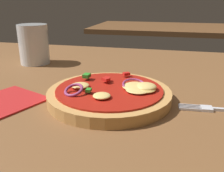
% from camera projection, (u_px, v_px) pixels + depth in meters
% --- Properties ---
extents(dining_table, '(1.28, 0.90, 0.03)m').
position_uv_depth(dining_table, '(129.00, 101.00, 0.48)').
color(dining_table, brown).
rests_on(dining_table, ground).
extents(pizza, '(0.22, 0.22, 0.04)m').
position_uv_depth(pizza, '(111.00, 94.00, 0.45)').
color(pizza, tan).
rests_on(pizza, dining_table).
extents(fork, '(0.16, 0.02, 0.00)m').
position_uv_depth(fork, '(224.00, 110.00, 0.41)').
color(fork, silver).
rests_on(fork, dining_table).
extents(beer_glass, '(0.08, 0.08, 0.11)m').
position_uv_depth(beer_glass, '(34.00, 46.00, 0.69)').
color(beer_glass, silver).
rests_on(beer_glass, dining_table).
extents(napkin, '(0.15, 0.15, 0.00)m').
position_uv_depth(napkin, '(4.00, 102.00, 0.44)').
color(napkin, '#B21E1E').
rests_on(napkin, dining_table).
extents(background_table, '(0.88, 0.54, 0.03)m').
position_uv_depth(background_table, '(163.00, 28.00, 1.61)').
color(background_table, brown).
rests_on(background_table, ground).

